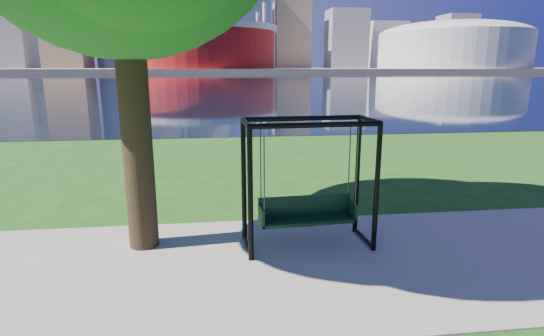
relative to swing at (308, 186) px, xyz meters
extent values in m
plane|color=#1E5114|center=(-0.60, -0.23, -1.07)|extent=(900.00, 900.00, 0.00)
cube|color=#9E937F|center=(-0.60, -0.73, -1.06)|extent=(120.00, 4.00, 0.03)
cube|color=black|center=(-0.60, 101.77, -1.06)|extent=(900.00, 180.00, 0.02)
cube|color=#937F60|center=(-0.60, 305.77, -0.07)|extent=(900.00, 228.00, 2.00)
cylinder|color=maroon|center=(-10.60, 234.77, 11.93)|extent=(80.00, 80.00, 22.00)
cylinder|color=silver|center=(-10.60, 234.77, 21.43)|extent=(83.00, 83.00, 3.00)
cylinder|color=silver|center=(22.31, 253.77, 16.93)|extent=(2.00, 2.00, 32.00)
cylinder|color=silver|center=(-43.51, 253.77, 16.93)|extent=(2.00, 2.00, 32.00)
cylinder|color=silver|center=(-43.51, 215.77, 16.93)|extent=(2.00, 2.00, 32.00)
cylinder|color=silver|center=(22.31, 215.77, 16.93)|extent=(2.00, 2.00, 32.00)
cylinder|color=beige|center=(134.40, 234.77, 10.93)|extent=(84.00, 84.00, 20.00)
ellipsoid|color=beige|center=(134.40, 234.77, 19.93)|extent=(84.00, 84.00, 15.12)
cube|color=gray|center=(-140.60, 309.77, 31.93)|extent=(28.00, 28.00, 62.00)
cube|color=gray|center=(-40.60, 304.77, 36.93)|extent=(24.00, 24.00, 72.00)
cube|color=silver|center=(-10.60, 334.77, 40.93)|extent=(32.00, 28.00, 80.00)
cube|color=slate|center=(24.40, 309.77, 29.93)|extent=(22.00, 22.00, 58.00)
cube|color=#998466|center=(54.40, 324.77, 24.93)|extent=(26.00, 26.00, 48.00)
cube|color=gray|center=(94.40, 314.77, 21.93)|extent=(28.00, 24.00, 42.00)
cube|color=silver|center=(134.40, 339.77, 18.93)|extent=(30.00, 26.00, 36.00)
cube|color=gray|center=(184.40, 319.77, 20.93)|extent=(24.00, 24.00, 40.00)
cube|color=#998466|center=(224.40, 334.77, 16.93)|extent=(26.00, 26.00, 32.00)
cylinder|color=black|center=(-1.01, -0.51, 0.02)|extent=(0.09, 0.09, 2.17)
cylinder|color=black|center=(1.06, -0.39, 0.02)|extent=(0.09, 0.09, 2.17)
cylinder|color=black|center=(-1.06, 0.34, 0.02)|extent=(0.09, 0.09, 2.17)
cylinder|color=black|center=(1.01, 0.46, 0.02)|extent=(0.09, 0.09, 2.17)
cylinder|color=black|center=(0.03, -0.45, 1.10)|extent=(2.08, 0.21, 0.09)
cylinder|color=black|center=(-0.02, 0.40, 1.10)|extent=(2.08, 0.21, 0.09)
cylinder|color=black|center=(-1.04, -0.09, 1.10)|extent=(0.14, 0.85, 0.09)
cylinder|color=black|center=(-1.04, -0.09, -1.00)|extent=(0.12, 0.85, 0.07)
cylinder|color=black|center=(1.04, 0.04, 1.10)|extent=(0.14, 0.85, 0.09)
cylinder|color=black|center=(1.04, 0.04, -1.00)|extent=(0.12, 0.85, 0.07)
cube|color=black|center=(0.00, -0.03, -0.60)|extent=(1.68, 0.52, 0.06)
cube|color=black|center=(-0.01, 0.16, -0.39)|extent=(1.65, 0.15, 0.36)
cube|color=black|center=(-0.80, -0.07, -0.47)|extent=(0.07, 0.43, 0.32)
cube|color=black|center=(0.80, 0.02, -0.47)|extent=(0.07, 0.43, 0.32)
cylinder|color=#343439|center=(-0.77, -0.25, 0.37)|extent=(0.02, 0.02, 1.37)
cylinder|color=#343439|center=(0.79, -0.15, 0.37)|extent=(0.02, 0.02, 1.37)
cylinder|color=#343439|center=(-0.79, 0.10, 0.37)|extent=(0.02, 0.02, 1.37)
cylinder|color=#343439|center=(0.77, 0.19, 0.37)|extent=(0.02, 0.02, 1.37)
cylinder|color=black|center=(-2.80, 0.29, 1.38)|extent=(0.49, 0.49, 4.91)
camera|label=1|loc=(-1.45, -6.76, 1.97)|focal=28.00mm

